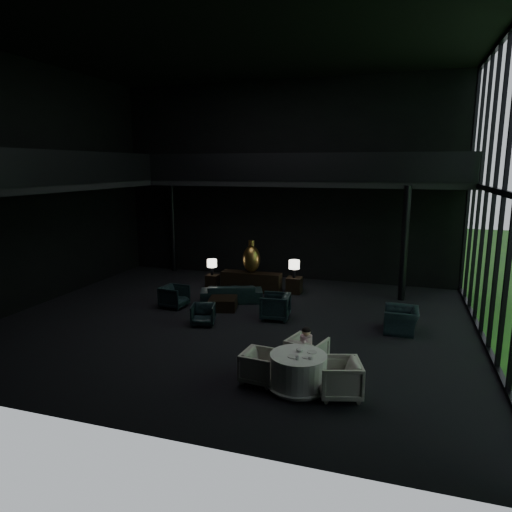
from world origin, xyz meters
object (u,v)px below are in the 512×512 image
(lounge_armchair_east, at_px, (275,304))
(dining_chair_east, at_px, (340,375))
(console, at_px, (251,282))
(bronze_urn, at_px, (252,259))
(table_lamp_right, at_px, (294,265))
(side_table_left, at_px, (213,281))
(window_armchair, at_px, (401,316))
(dining_chair_west, at_px, (260,365))
(child, at_px, (306,339))
(side_table_right, at_px, (294,285))
(dining_chair_north, at_px, (307,350))
(table_lamp_left, at_px, (212,264))
(lounge_armchair_south, at_px, (203,315))
(sofa, at_px, (231,290))
(lounge_armchair_west, at_px, (174,295))
(dining_table, at_px, (298,373))
(coffee_table, at_px, (223,303))

(lounge_armchair_east, relative_size, dining_chair_east, 1.03)
(console, height_order, bronze_urn, bronze_urn)
(table_lamp_right, xyz_separation_m, dining_chair_east, (2.61, -7.24, -0.59))
(table_lamp_right, relative_size, lounge_armchair_east, 0.67)
(side_table_left, bearing_deg, window_armchair, -22.24)
(dining_chair_west, bearing_deg, child, -37.64)
(side_table_right, height_order, dining_chair_west, dining_chair_west)
(dining_chair_north, bearing_deg, console, -44.60)
(table_lamp_left, xyz_separation_m, lounge_armchair_south, (1.40, -3.99, -0.63))
(side_table_left, distance_m, dining_chair_east, 9.19)
(console, bearing_deg, side_table_right, 8.42)
(lounge_armchair_east, bearing_deg, bronze_urn, -154.50)
(side_table_right, bearing_deg, window_armchair, -38.50)
(table_lamp_left, distance_m, table_lamp_right, 3.21)
(dining_chair_east, height_order, child, child)
(console, xyz_separation_m, window_armchair, (5.40, -2.79, 0.09))
(side_table_right, xyz_separation_m, table_lamp_right, (0.00, -0.04, 0.77))
(sofa, relative_size, dining_chair_west, 2.84)
(side_table_right, bearing_deg, dining_chair_east, -70.28)
(bronze_urn, xyz_separation_m, table_lamp_right, (1.60, 0.15, -0.18))
(lounge_armchair_east, bearing_deg, dining_chair_north, 21.85)
(side_table_right, xyz_separation_m, lounge_armchair_west, (-3.42, -2.90, 0.12))
(table_lamp_left, relative_size, sofa, 0.29)
(lounge_armchair_east, relative_size, dining_chair_west, 1.28)
(console, height_order, side_table_right, console)
(lounge_armchair_west, distance_m, dining_table, 6.70)
(lounge_armchair_south, bearing_deg, sofa, 75.08)
(dining_table, relative_size, dining_chair_north, 1.55)
(window_armchair, bearing_deg, side_table_right, -128.80)
(side_table_right, relative_size, lounge_armchair_south, 0.97)
(coffee_table, bearing_deg, lounge_armchair_south, -90.15)
(dining_chair_north, bearing_deg, table_lamp_right, -58.12)
(side_table_left, bearing_deg, lounge_armchair_south, -70.88)
(lounge_armchair_south, xyz_separation_m, coffee_table, (0.00, 1.58, -0.11))
(table_lamp_left, distance_m, child, 7.81)
(console, height_order, coffee_table, console)
(lounge_armchair_west, height_order, dining_chair_north, dining_chair_north)
(bronze_urn, height_order, sofa, bronze_urn)
(table_lamp_left, bearing_deg, dining_chair_east, -50.62)
(bronze_urn, xyz_separation_m, sofa, (-0.23, -1.54, -0.82))
(sofa, distance_m, dining_chair_north, 5.69)
(dining_chair_east, bearing_deg, side_table_left, -157.32)
(window_armchair, relative_size, dining_chair_east, 1.11)
(table_lamp_left, xyz_separation_m, window_armchair, (7.00, -2.82, -0.48))
(bronze_urn, height_order, side_table_right, bronze_urn)
(sofa, bearing_deg, side_table_right, -157.58)
(side_table_right, height_order, dining_chair_north, dining_chair_north)
(table_lamp_left, height_order, dining_chair_east, table_lamp_left)
(table_lamp_right, bearing_deg, side_table_right, 90.00)
(table_lamp_right, bearing_deg, dining_table, -76.40)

